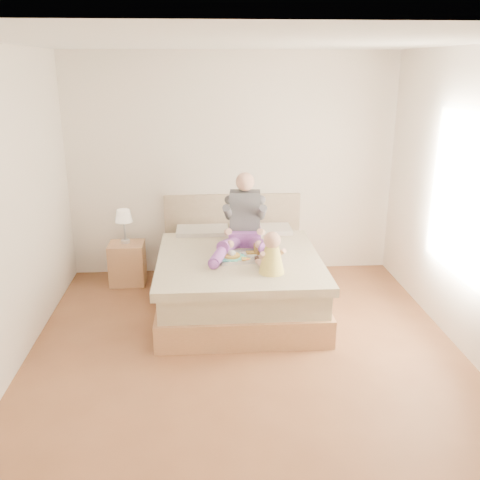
{
  "coord_description": "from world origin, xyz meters",
  "views": [
    {
      "loc": [
        -0.35,
        -4.39,
        2.53
      ],
      "look_at": [
        0.01,
        0.89,
        0.79
      ],
      "focal_mm": 40.0,
      "sensor_mm": 36.0,
      "label": 1
    }
  ],
  "objects": [
    {
      "name": "tray",
      "position": [
        0.01,
        0.83,
        0.64
      ],
      "size": [
        0.51,
        0.42,
        0.13
      ],
      "rotation": [
        0.0,
        0.0,
        0.13
      ],
      "color": "silver",
      "rests_on": "bed"
    },
    {
      "name": "lamp",
      "position": [
        -1.3,
        1.74,
        0.82
      ],
      "size": [
        0.2,
        0.2,
        0.41
      ],
      "color": "silver",
      "rests_on": "nightstand"
    },
    {
      "name": "baby",
      "position": [
        0.28,
        0.41,
        0.78
      ],
      "size": [
        0.29,
        0.37,
        0.41
      ],
      "rotation": [
        0.0,
        0.0,
        0.3
      ],
      "color": "#DDC846",
      "rests_on": "bed"
    },
    {
      "name": "bed",
      "position": [
        0.0,
        1.08,
        0.32
      ],
      "size": [
        1.7,
        2.18,
        1.0
      ],
      "color": "#A0714B",
      "rests_on": "ground"
    },
    {
      "name": "adult",
      "position": [
        0.08,
        1.16,
        0.85
      ],
      "size": [
        0.71,
        1.03,
        0.84
      ],
      "rotation": [
        0.0,
        0.0,
        -0.09
      ],
      "color": "#7A3D98",
      "rests_on": "bed"
    },
    {
      "name": "room",
      "position": [
        0.08,
        0.01,
        1.51
      ],
      "size": [
        4.02,
        4.22,
        2.71
      ],
      "color": "brown",
      "rests_on": "ground"
    },
    {
      "name": "nightstand",
      "position": [
        -1.29,
        1.72,
        0.25
      ],
      "size": [
        0.41,
        0.37,
        0.5
      ],
      "rotation": [
        0.0,
        0.0,
        -0.0
      ],
      "color": "#A0714B",
      "rests_on": "ground"
    }
  ]
}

